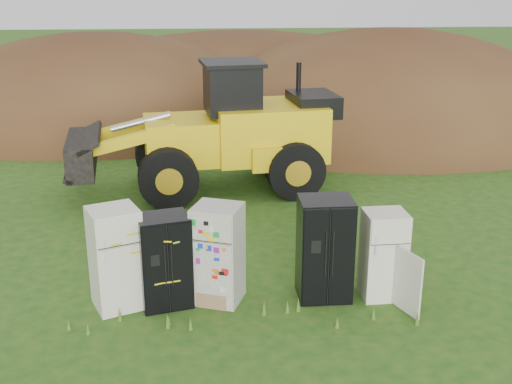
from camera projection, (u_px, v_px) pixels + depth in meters
ground at (252, 299)px, 11.70m from camera, size 120.00×120.00×0.00m
fridge_leftmost at (116, 258)px, 11.19m from camera, size 1.05×1.03×1.84m
fridge_black_side at (164, 261)px, 11.27m from camera, size 1.02×0.89×1.68m
fridge_sticker at (218, 254)px, 11.40m from camera, size 1.02×0.98×1.81m
fridge_black_right at (325, 249)px, 11.53m from camera, size 0.95×0.79×1.88m
fridge_open_door at (383, 255)px, 11.58m from camera, size 0.77×0.71×1.63m
wheel_loader at (200, 128)px, 17.00m from camera, size 7.49×3.81×3.47m
dirt_mound_right at (385, 133)px, 23.87m from camera, size 14.45×10.60×7.62m
dirt_mound_left at (101, 124)px, 25.18m from camera, size 14.12×10.59×7.09m
dirt_mound_back at (241, 105)px, 28.92m from camera, size 19.66×13.11×6.52m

